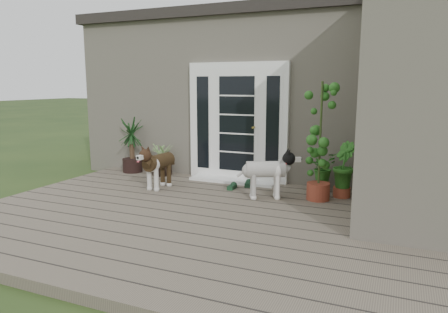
% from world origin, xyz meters
% --- Properties ---
extents(deck, '(6.20, 4.60, 0.12)m').
position_xyz_m(deck, '(0.00, 0.40, 0.06)').
color(deck, '#6B5B4C').
rests_on(deck, ground).
extents(house_main, '(7.40, 4.00, 3.10)m').
position_xyz_m(house_main, '(0.00, 4.65, 1.55)').
color(house_main, '#665E54').
rests_on(house_main, ground).
extents(roof_main, '(7.60, 4.20, 0.20)m').
position_xyz_m(roof_main, '(0.00, 4.65, 3.20)').
color(roof_main, '#2D2826').
rests_on(roof_main, house_main).
extents(house_wing, '(1.60, 2.40, 3.10)m').
position_xyz_m(house_wing, '(2.90, 1.50, 1.55)').
color(house_wing, '#665E54').
rests_on(house_wing, ground).
extents(door_unit, '(1.90, 0.14, 2.15)m').
position_xyz_m(door_unit, '(-0.20, 2.60, 1.19)').
color(door_unit, white).
rests_on(door_unit, deck).
extents(door_step, '(1.60, 0.40, 0.05)m').
position_xyz_m(door_step, '(-0.20, 2.40, 0.14)').
color(door_step, white).
rests_on(door_step, deck).
extents(brindle_dog, '(0.41, 0.83, 0.67)m').
position_xyz_m(brindle_dog, '(-1.18, 1.47, 0.46)').
color(brindle_dog, '#3E2B16').
rests_on(brindle_dog, deck).
extents(white_dog, '(0.88, 0.66, 0.67)m').
position_xyz_m(white_dog, '(0.68, 1.58, 0.46)').
color(white_dog, silver).
rests_on(white_dog, deck).
extents(spider_plant, '(0.71, 0.71, 0.69)m').
position_xyz_m(spider_plant, '(-1.71, 2.40, 0.46)').
color(spider_plant, '#8BA163').
rests_on(spider_plant, deck).
extents(yucca, '(0.92, 0.92, 1.08)m').
position_xyz_m(yucca, '(-2.40, 2.40, 0.66)').
color(yucca, black).
rests_on(yucca, deck).
extents(herb_a, '(0.61, 0.61, 0.57)m').
position_xyz_m(herb_a, '(1.41, 2.40, 0.40)').
color(herb_a, '#1A5D1C').
rests_on(herb_a, deck).
extents(herb_b, '(0.55, 0.55, 0.66)m').
position_xyz_m(herb_b, '(1.76, 2.13, 0.45)').
color(herb_b, '#20601B').
rests_on(herb_b, deck).
extents(herb_c, '(0.46, 0.46, 0.57)m').
position_xyz_m(herb_c, '(2.14, 2.40, 0.40)').
color(herb_c, '#1B5E1B').
rests_on(herb_c, deck).
extents(sapling, '(0.64, 0.64, 1.87)m').
position_xyz_m(sapling, '(1.45, 1.82, 1.05)').
color(sapling, '#25601B').
rests_on(sapling, deck).
extents(clog_left, '(0.20, 0.32, 0.09)m').
position_xyz_m(clog_left, '(0.17, 2.20, 0.16)').
color(clog_left, black).
rests_on(clog_left, deck).
extents(clog_right, '(0.15, 0.30, 0.09)m').
position_xyz_m(clog_right, '(-0.02, 1.90, 0.16)').
color(clog_right, '#15361F').
rests_on(clog_right, deck).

